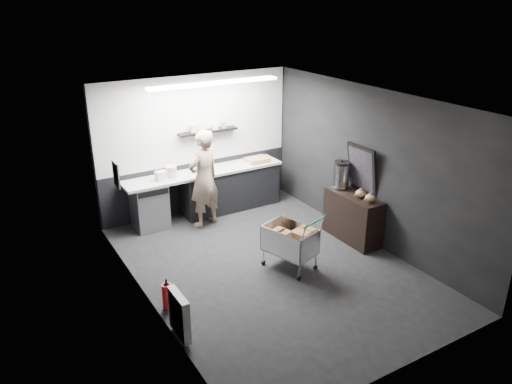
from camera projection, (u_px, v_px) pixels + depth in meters
floor at (271, 267)px, 8.05m from camera, size 5.50×5.50×0.00m
ceiling at (273, 101)px, 7.03m from camera, size 5.50×5.50×0.00m
wall_back at (196, 144)px, 9.73m from camera, size 5.50×0.00×5.50m
wall_front at (409, 271)px, 5.35m from camera, size 5.50×0.00×5.50m
wall_left at (144, 218)px, 6.59m from camera, size 0.00×5.50×5.50m
wall_right at (371, 167)px, 8.49m from camera, size 0.00×5.50×5.50m
kitchen_wall_panel at (196, 120)px, 9.53m from camera, size 3.95×0.02×1.70m
dado_panel at (199, 185)px, 10.03m from camera, size 3.95×0.02×1.00m
floating_shelf at (208, 131)px, 9.62m from camera, size 1.20×0.22×0.04m
wall_clock at (259, 97)px, 10.07m from camera, size 0.20×0.03×0.20m
poster at (116, 174)px, 7.56m from camera, size 0.02×0.30×0.40m
poster_red_band at (116, 170)px, 7.54m from camera, size 0.02×0.22×0.10m
radiator at (179, 315)px, 6.28m from camera, size 0.10×0.50×0.60m
ceiling_strip at (215, 83)px, 8.52m from camera, size 2.40×0.20×0.04m
prep_counter at (212, 191)px, 9.87m from camera, size 3.20×0.61×0.90m
person at (204, 179)px, 9.16m from camera, size 0.78×0.63×1.86m
shopping_cart at (290, 242)px, 7.87m from camera, size 0.76×1.02×0.96m
sideboard at (353, 210)px, 8.78m from camera, size 0.49×1.14×1.71m
fire_extinguisher at (167, 295)px, 6.90m from camera, size 0.14×0.14×0.46m
cardboard_box at (257, 160)px, 10.13m from camera, size 0.45×0.34×0.09m
pink_tub at (171, 172)px, 9.27m from camera, size 0.22×0.22×0.22m
white_container at (161, 176)px, 9.14m from camera, size 0.21×0.17×0.18m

